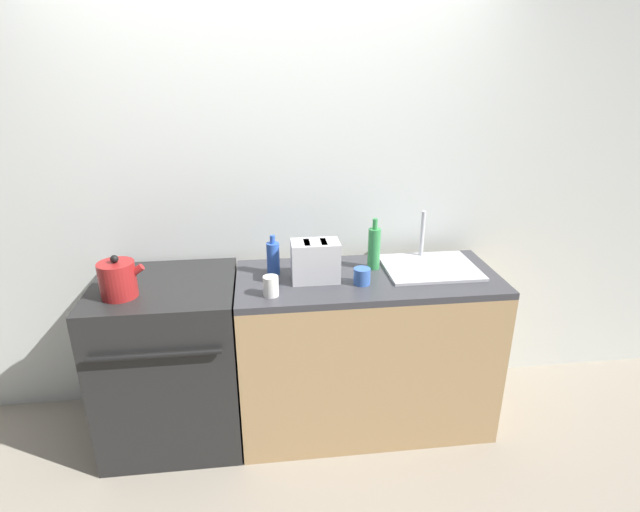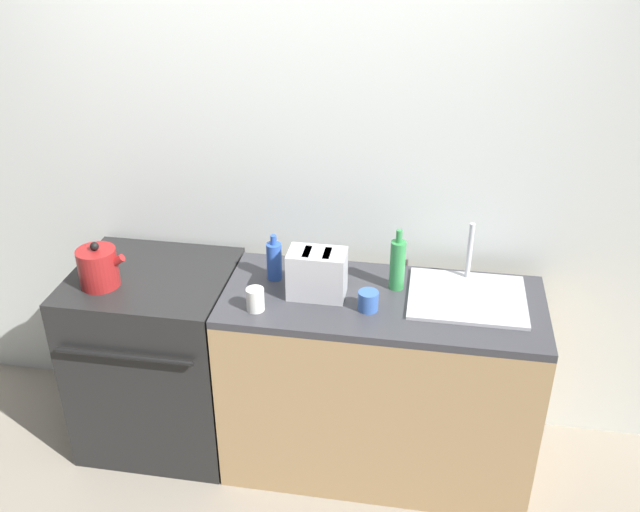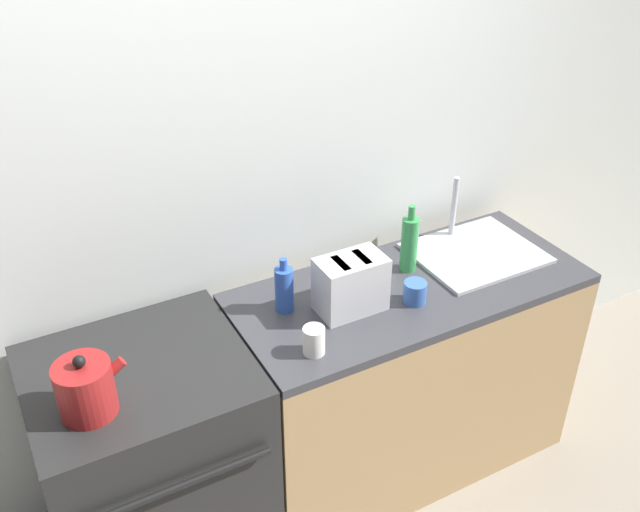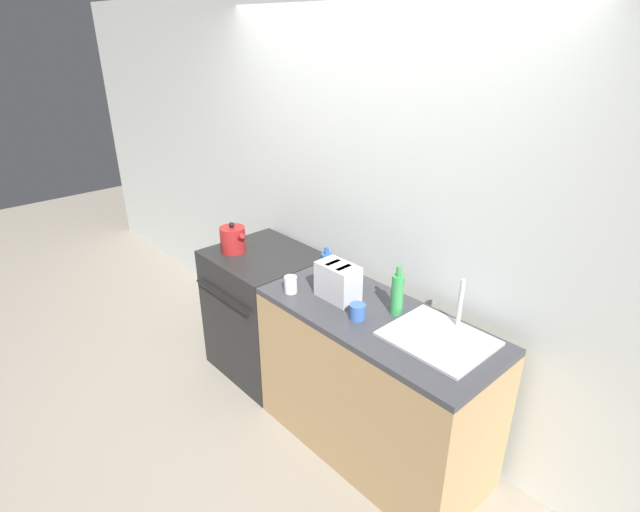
% 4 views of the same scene
% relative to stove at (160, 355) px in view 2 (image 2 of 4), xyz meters
% --- Properties ---
extents(ground_plane, '(12.00, 12.00, 0.00)m').
position_rel_stove_xyz_m(ground_plane, '(0.58, -0.33, -0.48)').
color(ground_plane, gray).
extents(wall_back, '(8.00, 0.05, 2.60)m').
position_rel_stove_xyz_m(wall_back, '(0.58, 0.38, 0.82)').
color(wall_back, silver).
rests_on(wall_back, ground_plane).
extents(stove, '(0.73, 0.69, 0.93)m').
position_rel_stove_xyz_m(stove, '(0.00, 0.00, 0.00)').
color(stove, black).
rests_on(stove, ground_plane).
extents(counter_block, '(1.40, 0.61, 0.93)m').
position_rel_stove_xyz_m(counter_block, '(1.08, -0.02, -0.01)').
color(counter_block, tan).
rests_on(counter_block, ground_plane).
extents(kettle, '(0.22, 0.17, 0.22)m').
position_rel_stove_xyz_m(kettle, '(-0.18, -0.12, 0.54)').
color(kettle, maroon).
rests_on(kettle, stove).
extents(toaster, '(0.25, 0.15, 0.21)m').
position_rel_stove_xyz_m(toaster, '(0.79, -0.04, 0.56)').
color(toaster, '#BCBCC1').
rests_on(toaster, counter_block).
extents(sink_tray, '(0.50, 0.42, 0.28)m').
position_rel_stove_xyz_m(sink_tray, '(1.44, 0.04, 0.47)').
color(sink_tray, '#B7B7BC').
rests_on(sink_tray, counter_block).
extents(bottle_blue, '(0.07, 0.07, 0.22)m').
position_rel_stove_xyz_m(bottle_blue, '(0.57, 0.07, 0.55)').
color(bottle_blue, '#2D56B7').
rests_on(bottle_blue, counter_block).
extents(bottle_green, '(0.07, 0.07, 0.29)m').
position_rel_stove_xyz_m(bottle_green, '(1.13, 0.08, 0.57)').
color(bottle_green, '#338C47').
rests_on(bottle_green, counter_block).
extents(cup_blue, '(0.09, 0.09, 0.09)m').
position_rel_stove_xyz_m(cup_blue, '(1.02, -0.12, 0.50)').
color(cup_blue, '#3860B2').
rests_on(cup_blue, counter_block).
extents(cup_white, '(0.08, 0.08, 0.10)m').
position_rel_stove_xyz_m(cup_white, '(0.55, -0.20, 0.50)').
color(cup_white, white).
rests_on(cup_white, counter_block).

